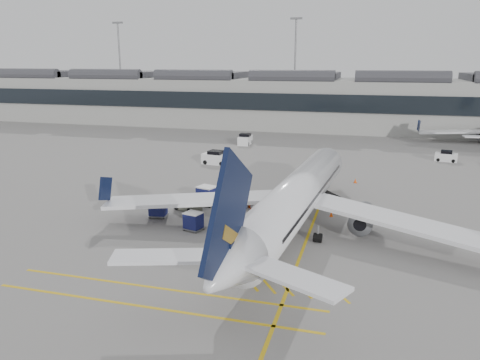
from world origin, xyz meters
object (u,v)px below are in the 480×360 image
(airliner_main, at_px, (295,199))
(ramp_agent_b, at_px, (244,204))
(pushback_tug, at_px, (188,204))
(belt_loader, at_px, (327,201))
(ramp_agent_a, at_px, (249,213))
(baggage_cart_a, at_px, (242,219))

(airliner_main, bearing_deg, ramp_agent_b, 147.96)
(ramp_agent_b, height_order, pushback_tug, ramp_agent_b)
(pushback_tug, bearing_deg, ramp_agent_b, 35.44)
(ramp_agent_b, bearing_deg, pushback_tug, -30.52)
(airliner_main, relative_size, belt_loader, 9.38)
(ramp_agent_b, bearing_deg, ramp_agent_a, 72.00)
(belt_loader, height_order, ramp_agent_a, ramp_agent_a)
(belt_loader, relative_size, ramp_agent_a, 2.41)
(pushback_tug, bearing_deg, airliner_main, 8.31)
(ramp_agent_a, relative_size, ramp_agent_b, 1.06)
(belt_loader, xyz_separation_m, ramp_agent_b, (-7.99, -4.36, 0.32))
(pushback_tug, bearing_deg, baggage_cart_a, -3.78)
(belt_loader, relative_size, baggage_cart_a, 2.23)
(airliner_main, xyz_separation_m, ramp_agent_a, (-4.55, 1.45, -2.21))
(baggage_cart_a, distance_m, ramp_agent_b, 4.83)
(ramp_agent_a, height_order, ramp_agent_b, ramp_agent_a)
(ramp_agent_b, bearing_deg, airliner_main, 101.21)
(ramp_agent_b, distance_m, pushback_tug, 5.78)
(belt_loader, distance_m, pushback_tug, 14.72)
(baggage_cart_a, xyz_separation_m, ramp_agent_a, (0.19, 1.79, -0.01))
(airliner_main, relative_size, ramp_agent_b, 24.12)
(ramp_agent_a, distance_m, pushback_tug, 7.18)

